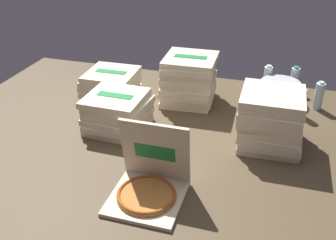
# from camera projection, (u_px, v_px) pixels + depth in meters

# --- Properties ---
(ground_plane) EXTENTS (3.20, 2.40, 0.02)m
(ground_plane) POSITION_uv_depth(u_px,v_px,m) (159.00, 147.00, 2.53)
(ground_plane) COLOR #4C3D28
(open_pizza_box) EXTENTS (0.38, 0.39, 0.40)m
(open_pizza_box) POSITION_uv_depth(u_px,v_px,m) (149.00, 184.00, 2.07)
(open_pizza_box) COLOR beige
(open_pizza_box) RESTS_ON ground_plane
(pizza_stack_right_far) EXTENTS (0.42, 0.43, 0.37)m
(pizza_stack_right_far) POSITION_uv_depth(u_px,v_px,m) (189.00, 80.00, 3.00)
(pizza_stack_right_far) COLOR beige
(pizza_stack_right_far) RESTS_ON ground_plane
(pizza_stack_left_far) EXTENTS (0.41, 0.41, 0.20)m
(pizza_stack_left_far) POSITION_uv_depth(u_px,v_px,m) (111.00, 84.00, 3.12)
(pizza_stack_left_far) COLOR beige
(pizza_stack_left_far) RESTS_ON ground_plane
(pizza_stack_right_mid) EXTENTS (0.42, 0.43, 0.24)m
(pizza_stack_right_mid) POSITION_uv_depth(u_px,v_px,m) (118.00, 112.00, 2.66)
(pizza_stack_right_mid) COLOR beige
(pizza_stack_right_mid) RESTS_ON ground_plane
(pizza_stack_right_near) EXTENTS (0.41, 0.40, 0.36)m
(pizza_stack_right_near) POSITION_uv_depth(u_px,v_px,m) (271.00, 119.00, 2.46)
(pizza_stack_right_near) COLOR beige
(pizza_stack_right_near) RESTS_ON ground_plane
(ice_bucket) EXTENTS (0.30, 0.30, 0.16)m
(ice_bucket) POSITION_uv_depth(u_px,v_px,m) (279.00, 91.00, 3.06)
(ice_bucket) COLOR #B7BABF
(ice_bucket) RESTS_ON ground_plane
(water_bottle_0) EXTENTS (0.07, 0.07, 0.22)m
(water_bottle_0) POSITION_uv_depth(u_px,v_px,m) (319.00, 96.00, 2.93)
(water_bottle_0) COLOR silver
(water_bottle_0) RESTS_ON ground_plane
(water_bottle_1) EXTENTS (0.07, 0.07, 0.22)m
(water_bottle_1) POSITION_uv_depth(u_px,v_px,m) (281.00, 104.00, 2.82)
(water_bottle_1) COLOR white
(water_bottle_1) RESTS_ON ground_plane
(water_bottle_2) EXTENTS (0.07, 0.07, 0.22)m
(water_bottle_2) POSITION_uv_depth(u_px,v_px,m) (294.00, 80.00, 3.19)
(water_bottle_2) COLOR silver
(water_bottle_2) RESTS_ON ground_plane
(water_bottle_3) EXTENTS (0.07, 0.07, 0.22)m
(water_bottle_3) POSITION_uv_depth(u_px,v_px,m) (267.00, 78.00, 3.21)
(water_bottle_3) COLOR silver
(water_bottle_3) RESTS_ON ground_plane
(water_bottle_4) EXTENTS (0.07, 0.07, 0.22)m
(water_bottle_4) POSITION_uv_depth(u_px,v_px,m) (300.00, 102.00, 2.84)
(water_bottle_4) COLOR white
(water_bottle_4) RESTS_ON ground_plane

